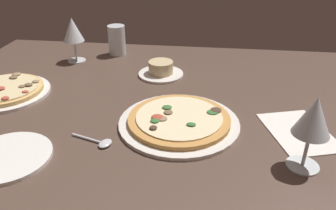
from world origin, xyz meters
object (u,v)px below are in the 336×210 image
spoon (100,142)px  pizza_side (5,91)px  wine_glass_far (73,31)px  paper_menu (299,132)px  water_glass (117,42)px  side_plate (8,157)px  pizza_main (179,121)px  ramekin_on_saucer (161,70)px  wine_glass_near (314,118)px

spoon → pizza_side: bearing=149.2°
wine_glass_far → paper_menu: (74.99, -41.90, -11.77)cm
water_glass → side_plate: 71.74cm
pizza_main → spoon: pizza_main is taller
wine_glass_far → paper_menu: size_ratio=0.83×
ramekin_on_saucer → wine_glass_far: wine_glass_far is taller
pizza_side → water_glass: water_glass is taller
wine_glass_far → pizza_main: bearing=-43.5°
wine_glass_far → pizza_side: bearing=-110.2°
pizza_side → wine_glass_near: wine_glass_near is taller
pizza_side → spoon: bearing=-30.8°
pizza_main → paper_menu: 30.76cm
pizza_main → paper_menu: (30.75, 0.15, -1.02)cm
ramekin_on_saucer → wine_glass_far: 37.31cm
water_glass → spoon: (12.24, -62.90, -4.90)cm
side_plate → spoon: bearing=23.8°
side_plate → water_glass: bearing=84.6°
water_glass → side_plate: (-6.71, -71.26, -4.90)cm
pizza_side → spoon: pizza_side is taller
pizza_main → wine_glass_far: (-44.24, 42.05, 10.74)cm
wine_glass_far → ramekin_on_saucer: bearing=-15.7°
pizza_main → spoon: (-18.12, -11.19, -0.72)cm
wine_glass_far → spoon: (26.12, -53.24, -11.46)cm
ramekin_on_saucer → paper_menu: 51.66cm
water_glass → spoon: 64.26cm
side_plate → wine_glass_near: bearing=4.9°
wine_glass_far → paper_menu: bearing=-29.2°
spoon → ramekin_on_saucer: bearing=79.0°
paper_menu → wine_glass_far: bearing=133.9°
pizza_main → side_plate: (-37.07, -19.56, -0.72)cm
wine_glass_far → water_glass: size_ratio=1.43×
pizza_main → wine_glass_far: wine_glass_far is taller
wine_glass_near → water_glass: (-59.02, 65.63, -6.89)cm
water_glass → pizza_main: bearing=-59.6°
pizza_side → ramekin_on_saucer: 50.62cm
wine_glass_far → side_plate: (7.17, -61.61, -11.47)cm
pizza_side → water_glass: 47.95cm
pizza_side → wine_glass_near: 88.59cm
pizza_side → ramekin_on_saucer: bearing=24.7°
paper_menu → spoon: (-48.87, -11.34, 0.30)cm
pizza_side → pizza_main: bearing=-11.3°
side_plate → pizza_main: bearing=27.8°
ramekin_on_saucer → wine_glass_far: size_ratio=0.94×
wine_glass_far → side_plate: wine_glass_far is taller
pizza_main → pizza_side: size_ratio=1.19×
pizza_side → ramekin_on_saucer: size_ratio=1.71×
pizza_main → side_plate: 41.92cm
water_glass → paper_menu: water_glass is taller
pizza_main → paper_menu: size_ratio=1.57×
pizza_main → water_glass: size_ratio=2.71×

